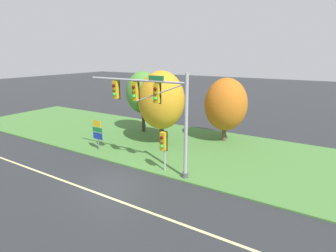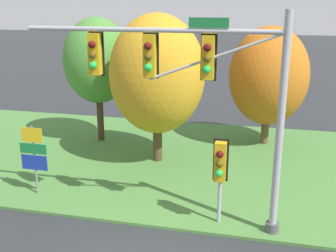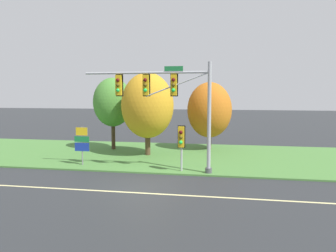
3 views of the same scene
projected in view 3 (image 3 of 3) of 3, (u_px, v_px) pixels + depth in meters
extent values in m
plane|color=#282B2D|center=(138.00, 186.00, 17.03)|extent=(160.00, 160.00, 0.00)
cube|color=beige|center=(132.00, 192.00, 15.85)|extent=(36.00, 0.16, 0.01)
cube|color=#477A38|center=(167.00, 155.00, 25.10)|extent=(48.00, 11.50, 0.10)
cylinder|color=#9EA0A5|center=(209.00, 118.00, 19.03)|extent=(0.22, 0.22, 6.50)
cylinder|color=#4C4C51|center=(208.00, 170.00, 19.34)|extent=(0.40, 0.40, 0.30)
cylinder|color=#9EA0A5|center=(146.00, 73.00, 19.42)|extent=(7.56, 0.14, 0.14)
cylinder|color=#9EA0A5|center=(177.00, 84.00, 19.16)|extent=(3.81, 0.08, 1.48)
cube|color=gold|center=(174.00, 85.00, 19.20)|extent=(0.34, 0.28, 1.22)
cube|color=black|center=(174.00, 85.00, 19.36)|extent=(0.46, 0.04, 1.34)
sphere|color=#4C0C0C|center=(173.00, 80.00, 18.99)|extent=(0.22, 0.22, 0.22)
sphere|color=#51420C|center=(173.00, 85.00, 19.02)|extent=(0.22, 0.22, 0.22)
sphere|color=green|center=(173.00, 90.00, 19.05)|extent=(0.22, 0.22, 0.22)
cube|color=gold|center=(146.00, 85.00, 19.49)|extent=(0.34, 0.28, 1.22)
cube|color=black|center=(146.00, 85.00, 19.65)|extent=(0.46, 0.04, 1.34)
sphere|color=#4C0C0C|center=(145.00, 80.00, 19.29)|extent=(0.22, 0.22, 0.22)
sphere|color=#51420C|center=(145.00, 85.00, 19.32)|extent=(0.22, 0.22, 0.22)
sphere|color=green|center=(145.00, 90.00, 19.35)|extent=(0.22, 0.22, 0.22)
cube|color=gold|center=(119.00, 85.00, 19.79)|extent=(0.34, 0.28, 1.22)
cube|color=black|center=(120.00, 85.00, 19.94)|extent=(0.46, 0.04, 1.34)
sphere|color=#4C0C0C|center=(118.00, 80.00, 19.58)|extent=(0.22, 0.22, 0.22)
sphere|color=#51420C|center=(118.00, 85.00, 19.61)|extent=(0.22, 0.22, 0.22)
sphere|color=green|center=(118.00, 90.00, 19.64)|extent=(0.22, 0.22, 0.22)
cube|color=#196B33|center=(174.00, 69.00, 19.05)|extent=(1.10, 0.04, 0.28)
cylinder|color=#9EA0A5|center=(182.00, 149.00, 19.71)|extent=(0.12, 0.12, 2.67)
cube|color=gold|center=(181.00, 137.00, 19.43)|extent=(0.34, 0.28, 1.22)
cube|color=black|center=(182.00, 137.00, 19.59)|extent=(0.46, 0.04, 1.34)
sphere|color=#4C0C0C|center=(181.00, 132.00, 19.23)|extent=(0.22, 0.22, 0.22)
sphere|color=#51420C|center=(181.00, 137.00, 19.26)|extent=(0.22, 0.22, 0.22)
sphere|color=green|center=(181.00, 142.00, 19.29)|extent=(0.22, 0.22, 0.22)
cylinder|color=slate|center=(82.00, 146.00, 21.38)|extent=(0.08, 0.08, 2.53)
cube|color=gold|center=(82.00, 131.00, 21.25)|extent=(0.79, 0.03, 0.52)
cube|color=#197238|center=(82.00, 139.00, 21.30)|extent=(1.02, 0.03, 0.37)
cube|color=#193399|center=(82.00, 147.00, 21.35)|extent=(0.99, 0.03, 0.55)
cylinder|color=#423021|center=(113.00, 131.00, 27.46)|extent=(0.32, 0.32, 3.06)
ellipsoid|color=#478433|center=(113.00, 102.00, 27.22)|extent=(3.25, 3.25, 4.06)
cylinder|color=#4C3823|center=(148.00, 137.00, 24.87)|extent=(0.40, 0.40, 2.69)
ellipsoid|color=#C68C1E|center=(148.00, 105.00, 24.63)|extent=(3.95, 3.95, 4.94)
cylinder|color=brown|center=(209.00, 136.00, 27.45)|extent=(0.37, 0.37, 2.29)
ellipsoid|color=#B76019|center=(209.00, 110.00, 27.24)|extent=(3.69, 3.69, 4.61)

